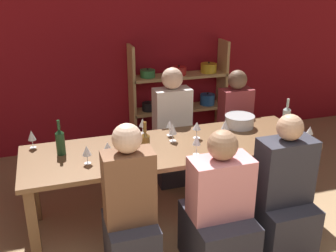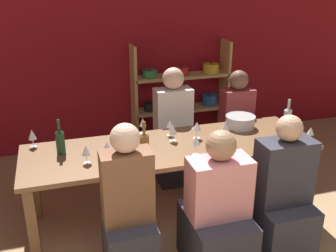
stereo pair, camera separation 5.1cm
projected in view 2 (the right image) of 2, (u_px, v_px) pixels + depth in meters
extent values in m
cube|color=maroon|center=(115.00, 43.00, 4.90)|extent=(8.80, 0.06, 2.70)
cube|color=tan|center=(134.00, 98.00, 5.02)|extent=(0.04, 0.30, 1.35)
cube|color=tan|center=(224.00, 90.00, 5.36)|extent=(0.04, 0.30, 1.35)
cube|color=tan|center=(180.00, 139.00, 5.43)|extent=(1.25, 0.30, 0.04)
cylinder|color=#235BAD|center=(151.00, 138.00, 5.29)|extent=(0.24, 0.24, 0.11)
sphere|color=black|center=(151.00, 134.00, 5.27)|extent=(0.02, 0.02, 0.02)
cylinder|color=red|center=(180.00, 134.00, 5.40)|extent=(0.19, 0.19, 0.12)
sphere|color=black|center=(180.00, 129.00, 5.38)|extent=(0.02, 0.02, 0.02)
cube|color=tan|center=(180.00, 109.00, 5.27)|extent=(1.25, 0.30, 0.04)
cylinder|color=black|center=(150.00, 106.00, 5.13)|extent=(0.16, 0.16, 0.11)
sphere|color=black|center=(150.00, 102.00, 5.11)|extent=(0.02, 0.02, 0.02)
cylinder|color=silver|center=(180.00, 103.00, 5.24)|extent=(0.22, 0.22, 0.12)
sphere|color=black|center=(181.00, 98.00, 5.21)|extent=(0.02, 0.02, 0.02)
cylinder|color=#235BAD|center=(210.00, 100.00, 5.35)|extent=(0.20, 0.20, 0.14)
sphere|color=black|center=(210.00, 94.00, 5.32)|extent=(0.02, 0.02, 0.02)
cube|color=tan|center=(181.00, 76.00, 5.10)|extent=(1.25, 0.30, 0.04)
cylinder|color=#338447|center=(150.00, 73.00, 4.97)|extent=(0.19, 0.19, 0.09)
sphere|color=black|center=(150.00, 69.00, 4.95)|extent=(0.02, 0.02, 0.02)
cylinder|color=red|center=(181.00, 71.00, 5.08)|extent=(0.19, 0.19, 0.10)
sphere|color=black|center=(181.00, 66.00, 5.05)|extent=(0.02, 0.02, 0.02)
cylinder|color=gold|center=(211.00, 68.00, 5.19)|extent=(0.21, 0.21, 0.12)
sphere|color=black|center=(211.00, 63.00, 5.16)|extent=(0.02, 0.02, 0.02)
cube|color=brown|center=(171.00, 147.00, 3.52)|extent=(2.61, 0.81, 0.04)
cube|color=brown|center=(33.00, 226.00, 3.04)|extent=(0.08, 0.08, 0.69)
cube|color=brown|center=(305.00, 181.00, 3.70)|extent=(0.08, 0.08, 0.69)
cube|color=brown|center=(34.00, 186.00, 3.62)|extent=(0.08, 0.08, 0.69)
cube|color=brown|center=(270.00, 152.00, 4.28)|extent=(0.08, 0.08, 0.69)
cylinder|color=#B7BABC|center=(240.00, 121.00, 3.92)|extent=(0.29, 0.29, 0.12)
torus|color=#B7BABC|center=(241.00, 116.00, 3.90)|extent=(0.30, 0.30, 0.01)
cylinder|color=#19381E|center=(60.00, 143.00, 3.33)|extent=(0.08, 0.08, 0.19)
cone|color=#19381E|center=(59.00, 131.00, 3.28)|extent=(0.08, 0.08, 0.03)
cylinder|color=#19381E|center=(58.00, 124.00, 3.26)|extent=(0.03, 0.03, 0.08)
cylinder|color=#B2C6C1|center=(287.00, 119.00, 3.89)|extent=(0.08, 0.08, 0.18)
cone|color=#B2C6C1|center=(288.00, 109.00, 3.85)|extent=(0.08, 0.08, 0.03)
cylinder|color=#B2C6C1|center=(289.00, 103.00, 3.83)|extent=(0.03, 0.03, 0.08)
cylinder|color=brown|center=(145.00, 150.00, 3.15)|extent=(0.08, 0.08, 0.24)
cone|color=brown|center=(144.00, 134.00, 3.10)|extent=(0.08, 0.08, 0.03)
cylinder|color=brown|center=(144.00, 127.00, 3.08)|extent=(0.03, 0.03, 0.09)
cylinder|color=white|center=(142.00, 156.00, 3.30)|extent=(0.07, 0.07, 0.00)
cylinder|color=white|center=(142.00, 152.00, 3.29)|extent=(0.01, 0.01, 0.07)
cone|color=white|center=(141.00, 144.00, 3.26)|extent=(0.08, 0.08, 0.08)
cylinder|color=maroon|center=(142.00, 146.00, 3.27)|extent=(0.04, 0.04, 0.03)
cylinder|color=white|center=(34.00, 147.00, 3.49)|extent=(0.06, 0.06, 0.00)
cylinder|color=white|center=(33.00, 143.00, 3.48)|extent=(0.01, 0.01, 0.07)
cone|color=white|center=(32.00, 134.00, 3.45)|extent=(0.07, 0.07, 0.09)
cylinder|color=beige|center=(32.00, 137.00, 3.45)|extent=(0.04, 0.04, 0.04)
cylinder|color=white|center=(87.00, 163.00, 3.20)|extent=(0.06, 0.06, 0.00)
cylinder|color=white|center=(87.00, 158.00, 3.18)|extent=(0.01, 0.01, 0.07)
cone|color=white|center=(86.00, 150.00, 3.15)|extent=(0.07, 0.07, 0.08)
cylinder|color=white|center=(309.00, 143.00, 3.57)|extent=(0.07, 0.07, 0.00)
cylinder|color=white|center=(310.00, 139.00, 3.55)|extent=(0.01, 0.01, 0.08)
cone|color=white|center=(311.00, 131.00, 3.53)|extent=(0.07, 0.07, 0.07)
cylinder|color=beige|center=(310.00, 133.00, 3.53)|extent=(0.04, 0.04, 0.03)
cylinder|color=white|center=(173.00, 141.00, 3.61)|extent=(0.06, 0.06, 0.00)
cylinder|color=white|center=(173.00, 137.00, 3.59)|extent=(0.01, 0.01, 0.07)
cone|color=white|center=(173.00, 129.00, 3.56)|extent=(0.07, 0.07, 0.10)
cylinder|color=beige|center=(173.00, 131.00, 3.57)|extent=(0.04, 0.04, 0.04)
cylinder|color=white|center=(196.00, 155.00, 3.34)|extent=(0.06, 0.06, 0.00)
cylinder|color=white|center=(196.00, 150.00, 3.32)|extent=(0.01, 0.01, 0.09)
cone|color=white|center=(196.00, 140.00, 3.29)|extent=(0.07, 0.07, 0.09)
cylinder|color=white|center=(143.00, 134.00, 3.77)|extent=(0.07, 0.07, 0.00)
cylinder|color=white|center=(143.00, 130.00, 3.76)|extent=(0.01, 0.01, 0.08)
cone|color=white|center=(143.00, 122.00, 3.73)|extent=(0.06, 0.06, 0.08)
cylinder|color=white|center=(231.00, 152.00, 3.39)|extent=(0.06, 0.06, 0.00)
cylinder|color=white|center=(232.00, 148.00, 3.38)|extent=(0.01, 0.01, 0.06)
cone|color=white|center=(232.00, 141.00, 3.35)|extent=(0.08, 0.08, 0.07)
cylinder|color=beige|center=(232.00, 143.00, 3.36)|extent=(0.04, 0.04, 0.03)
cylinder|color=white|center=(225.00, 136.00, 3.72)|extent=(0.07, 0.07, 0.00)
cylinder|color=white|center=(225.00, 132.00, 3.70)|extent=(0.01, 0.01, 0.07)
cone|color=white|center=(226.00, 125.00, 3.67)|extent=(0.08, 0.08, 0.09)
cylinder|color=maroon|center=(225.00, 127.00, 3.68)|extent=(0.04, 0.04, 0.04)
cylinder|color=white|center=(170.00, 135.00, 3.74)|extent=(0.06, 0.06, 0.00)
cylinder|color=white|center=(170.00, 131.00, 3.72)|extent=(0.01, 0.01, 0.08)
cone|color=white|center=(170.00, 124.00, 3.69)|extent=(0.06, 0.06, 0.07)
cylinder|color=maroon|center=(170.00, 126.00, 3.70)|extent=(0.03, 0.03, 0.03)
cylinder|color=white|center=(108.00, 160.00, 3.24)|extent=(0.06, 0.06, 0.00)
cylinder|color=white|center=(108.00, 155.00, 3.23)|extent=(0.01, 0.01, 0.08)
cone|color=white|center=(107.00, 146.00, 3.20)|extent=(0.08, 0.08, 0.08)
cylinder|color=beige|center=(107.00, 148.00, 3.21)|extent=(0.04, 0.04, 0.03)
cylinder|color=white|center=(197.00, 138.00, 3.67)|extent=(0.07, 0.07, 0.00)
cylinder|color=white|center=(197.00, 134.00, 3.65)|extent=(0.01, 0.01, 0.08)
cone|color=white|center=(197.00, 126.00, 3.62)|extent=(0.08, 0.08, 0.07)
cylinder|color=maroon|center=(197.00, 128.00, 3.63)|extent=(0.04, 0.04, 0.03)
cube|color=#2D2D38|center=(130.00, 247.00, 2.96)|extent=(0.36, 0.45, 0.49)
cube|color=brown|center=(127.00, 187.00, 2.77)|extent=(0.36, 0.20, 0.55)
sphere|color=beige|center=(125.00, 138.00, 2.63)|extent=(0.21, 0.21, 0.21)
cube|color=#2D2D38|center=(173.00, 157.00, 4.38)|extent=(0.39, 0.49, 0.50)
cube|color=silver|center=(173.00, 113.00, 4.19)|extent=(0.39, 0.22, 0.54)
sphere|color=beige|center=(173.00, 78.00, 4.05)|extent=(0.22, 0.22, 0.22)
cube|color=#2D2D38|center=(216.00, 240.00, 3.05)|extent=(0.46, 0.57, 0.48)
cube|color=pink|center=(219.00, 188.00, 2.87)|extent=(0.46, 0.25, 0.46)
sphere|color=#9E7556|center=(221.00, 145.00, 2.75)|extent=(0.22, 0.22, 0.22)
cube|color=#2D2D38|center=(234.00, 154.00, 4.56)|extent=(0.35, 0.44, 0.42)
cube|color=#99383D|center=(237.00, 114.00, 4.38)|extent=(0.35, 0.19, 0.57)
sphere|color=brown|center=(239.00, 80.00, 4.24)|extent=(0.21, 0.21, 0.21)
cube|color=#2D2D38|center=(278.00, 225.00, 3.23)|extent=(0.43, 0.54, 0.47)
cube|color=#2D2D38|center=(284.00, 172.00, 3.05)|extent=(0.43, 0.24, 0.52)
sphere|color=tan|center=(289.00, 128.00, 2.92)|extent=(0.20, 0.20, 0.20)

